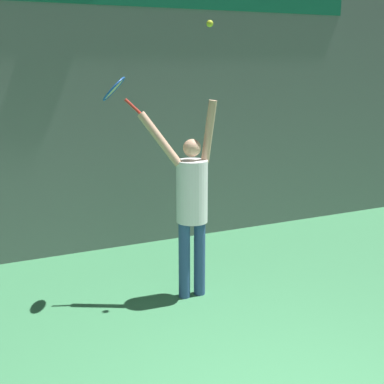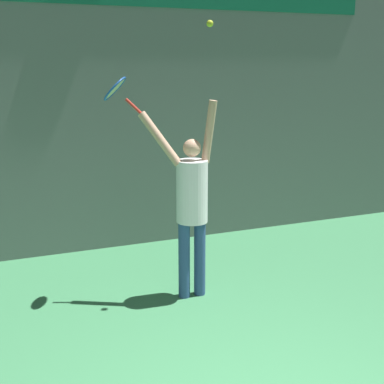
{
  "view_description": "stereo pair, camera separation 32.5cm",
  "coord_description": "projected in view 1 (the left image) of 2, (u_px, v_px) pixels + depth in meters",
  "views": [
    {
      "loc": [
        -2.04,
        -2.5,
        2.62
      ],
      "look_at": [
        0.41,
        2.66,
        1.23
      ],
      "focal_mm": 50.0,
      "sensor_mm": 36.0,
      "label": 1
    },
    {
      "loc": [
        -1.74,
        -2.63,
        2.62
      ],
      "look_at": [
        0.41,
        2.66,
        1.23
      ],
      "focal_mm": 50.0,
      "sensor_mm": 36.0,
      "label": 2
    }
  ],
  "objects": [
    {
      "name": "tennis_ball",
      "position": [
        210.0,
        24.0,
        5.48
      ],
      "size": [
        0.07,
        0.07,
        0.07
      ],
      "color": "#CCDB2D"
    },
    {
      "name": "back_wall",
      "position": [
        100.0,
        71.0,
        7.18
      ],
      "size": [
        18.0,
        0.1,
        5.0
      ],
      "color": "slate",
      "rests_on": "ground_plane"
    },
    {
      "name": "tennis_player",
      "position": [
        191.0,
        200.0,
        5.9
      ],
      "size": [
        0.82,
        0.5,
        2.23
      ],
      "color": "#2D4C7F",
      "rests_on": "ground_plane"
    },
    {
      "name": "tennis_racket",
      "position": [
        115.0,
        90.0,
        5.66
      ],
      "size": [
        0.45,
        0.41,
        0.4
      ],
      "color": "red"
    }
  ]
}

